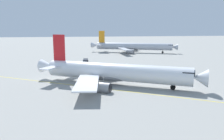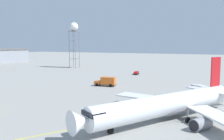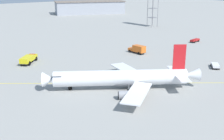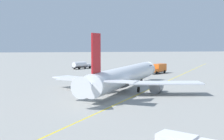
% 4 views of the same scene
% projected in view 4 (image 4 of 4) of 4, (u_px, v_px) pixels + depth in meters
% --- Properties ---
extents(ground_plane, '(600.00, 600.00, 0.00)m').
position_uv_depth(ground_plane, '(120.00, 95.00, 56.42)').
color(ground_plane, gray).
extents(airliner_main, '(36.02, 28.28, 11.42)m').
position_uv_depth(airliner_main, '(124.00, 77.00, 61.91)').
color(airliner_main, white).
rests_on(airliner_main, ground_plane).
extents(fuel_tanker_truck, '(7.26, 8.04, 2.87)m').
position_uv_depth(fuel_tanker_truck, '(81.00, 65.00, 115.75)').
color(fuel_tanker_truck, '#232326').
rests_on(fuel_tanker_truck, ground_plane).
extents(catering_truck_truck_extra, '(7.07, 7.49, 3.10)m').
position_uv_depth(catering_truck_truck_extra, '(158.00, 68.00, 98.06)').
color(catering_truck_truck_extra, '#232326').
rests_on(catering_truck_truck_extra, ground_plane).
extents(taxiway_centreline, '(161.95, 112.01, 0.01)m').
position_uv_depth(taxiway_centreline, '(139.00, 94.00, 57.57)').
color(taxiway_centreline, yellow).
rests_on(taxiway_centreline, ground_plane).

